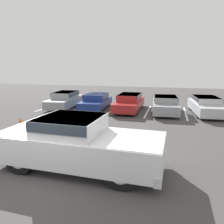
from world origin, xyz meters
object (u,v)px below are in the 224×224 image
object	(u,v)px
parked_sedan_e	(206,105)
parked_sedan_b	(96,101)
parked_sedan_c	(129,102)
parked_sedan_d	(165,104)
traffic_cone	(21,123)
parked_sedan_a	(65,99)
pickup_truck	(80,143)

from	to	relation	value
parked_sedan_e	parked_sedan_b	bearing A→B (deg)	-95.01
parked_sedan_b	parked_sedan_c	world-z (taller)	parked_sedan_c
parked_sedan_b	parked_sedan_d	bearing A→B (deg)	83.31
parked_sedan_d	parked_sedan_e	distance (m)	2.78
parked_sedan_e	traffic_cone	world-z (taller)	parked_sedan_e
parked_sedan_a	traffic_cone	world-z (taller)	parked_sedan_a
parked_sedan_c	parked_sedan_a	bearing A→B (deg)	-87.81
parked_sedan_d	parked_sedan_e	size ratio (longest dim) A/B	0.91
parked_sedan_a	parked_sedan_d	distance (m)	7.91
pickup_truck	parked_sedan_d	distance (m)	10.00
pickup_truck	parked_sedan_b	xyz separation A→B (m)	(-2.91, 9.95, -0.25)
pickup_truck	traffic_cone	world-z (taller)	pickup_truck
parked_sedan_b	parked_sedan_a	bearing A→B (deg)	-88.83
pickup_truck	parked_sedan_d	xyz separation A→B (m)	(2.44, 9.69, -0.23)
parked_sedan_a	parked_sedan_c	distance (m)	5.26
parked_sedan_b	parked_sedan_c	distance (m)	2.69
parked_sedan_b	parked_sedan_c	xyz separation A→B (m)	(2.69, -0.02, 0.04)
traffic_cone	pickup_truck	bearing A→B (deg)	-35.04
parked_sedan_a	parked_sedan_d	bearing A→B (deg)	84.95
parked_sedan_b	parked_sedan_d	world-z (taller)	parked_sedan_d
parked_sedan_a	parked_sedan_b	world-z (taller)	parked_sedan_a
traffic_cone	parked_sedan_a	bearing A→B (deg)	94.69
parked_sedan_a	parked_sedan_b	bearing A→B (deg)	90.27
parked_sedan_b	parked_sedan_d	size ratio (longest dim) A/B	1.02
traffic_cone	parked_sedan_e	bearing A→B (deg)	32.78
pickup_truck	parked_sedan_d	size ratio (longest dim) A/B	1.26
parked_sedan_d	parked_sedan_c	bearing A→B (deg)	-99.42
parked_sedan_b	parked_sedan_c	size ratio (longest dim) A/B	0.93
parked_sedan_d	traffic_cone	xyz separation A→B (m)	(-7.40, -6.21, -0.36)
parked_sedan_d	pickup_truck	bearing A→B (deg)	-18.44
pickup_truck	parked_sedan_b	bearing A→B (deg)	107.56
parked_sedan_b	pickup_truck	bearing A→B (deg)	12.38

